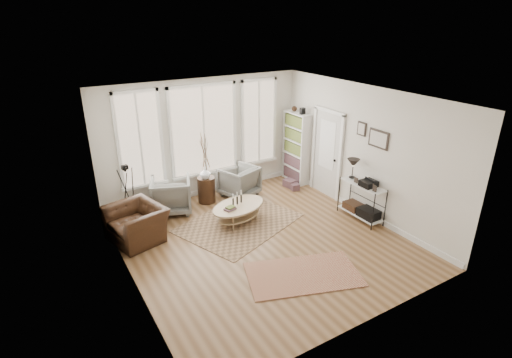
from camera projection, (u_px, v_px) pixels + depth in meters
room at (263, 175)px, 7.59m from camera, size 5.50×5.54×2.90m
bay_window at (204, 132)px, 9.63m from camera, size 4.14×0.12×2.24m
door at (327, 152)px, 9.80m from camera, size 0.09×1.06×2.22m
bookcase at (296, 147)px, 10.65m from camera, size 0.31×0.85×2.06m
low_shelf at (361, 197)px, 8.80m from camera, size 0.38×1.08×1.30m
wall_art at (374, 136)px, 8.39m from camera, size 0.04×0.88×0.44m
rug_main at (239, 223)px, 8.78m from camera, size 2.94×2.59×0.01m
rug_runner at (303, 274)px, 7.04m from camera, size 2.22×1.68×0.01m
coffee_table at (238, 209)px, 8.70m from camera, size 1.48×1.16×0.60m
armchair_left at (171, 195)px, 9.17m from camera, size 1.14×1.16×0.82m
armchair_right at (239, 181)px, 9.98m from camera, size 1.05×1.07×0.77m
side_table at (205, 169)px, 9.46m from camera, size 0.42×0.42×1.77m
vase at (205, 173)px, 9.44m from camera, size 0.29×0.29×0.27m
accent_chair at (137, 224)px, 8.03m from camera, size 1.31×1.22×0.72m
tripod_camera at (129, 196)px, 8.68m from camera, size 0.46×0.46×1.30m
book_stack_near at (290, 183)px, 10.58m from camera, size 0.29×0.34×0.20m
book_stack_far at (294, 187)px, 10.42m from camera, size 0.24×0.29×0.16m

